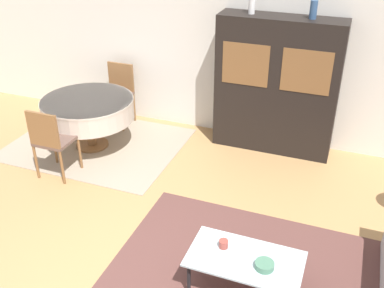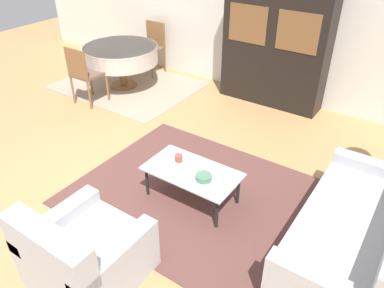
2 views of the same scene
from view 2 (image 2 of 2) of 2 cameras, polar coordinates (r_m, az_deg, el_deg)
name	(u,v)px [view 2 (image 2 of 2)]	position (r m, az deg, el deg)	size (l,w,h in m)	color
ground_plane	(95,188)	(4.65, -14.51, -6.48)	(14.00, 14.00, 0.00)	tan
wall_back	(245,12)	(6.72, 8.10, 19.33)	(10.00, 0.06, 2.70)	silver
area_rug	(196,195)	(4.40, 0.69, -7.74)	(2.73, 2.22, 0.01)	brown
dining_rug	(128,85)	(7.22, -9.67, 8.85)	(2.48, 1.92, 0.01)	gray
couch	(360,235)	(3.86, 24.23, -12.48)	(0.94, 1.92, 0.85)	#B2B2B7
armchair	(84,254)	(3.51, -16.19, -15.86)	(0.89, 0.88, 0.82)	#B2B2B7
coffee_table	(192,173)	(4.12, 0.00, -4.52)	(1.05, 0.58, 0.39)	black
display_cabinet	(275,46)	(6.29, 12.58, 14.35)	(1.69, 0.45, 1.93)	black
dining_table	(121,54)	(6.98, -10.79, 13.27)	(1.32, 1.32, 0.75)	brown
dining_chair_near	(83,72)	(6.44, -16.21, 10.52)	(0.44, 0.44, 0.97)	brown
dining_chair_far	(152,44)	(7.60, -6.05, 14.92)	(0.44, 0.44, 0.97)	brown
cup	(179,158)	(4.24, -2.05, -2.16)	(0.09, 0.09, 0.08)	#9E4238
bowl	(204,177)	(3.96, 1.79, -5.08)	(0.17, 0.17, 0.06)	#4C7A60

